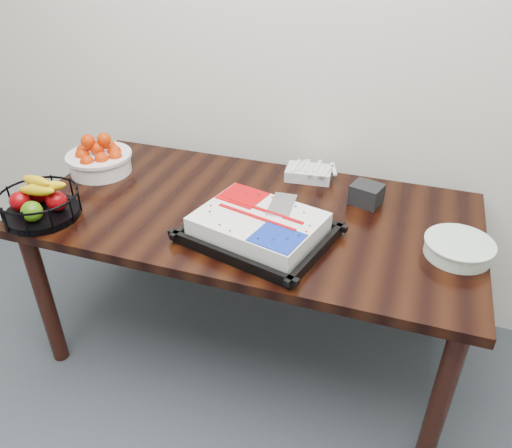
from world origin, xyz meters
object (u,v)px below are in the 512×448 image
(tangerine_bowl, at_px, (99,156))
(plate_stack, at_px, (458,248))
(fruit_basket, at_px, (40,202))
(napkin_box, at_px, (366,194))
(cake_tray, at_px, (259,227))
(table, at_px, (251,228))

(tangerine_bowl, bearing_deg, plate_stack, -5.80)
(fruit_basket, bearing_deg, napkin_box, 23.53)
(plate_stack, xyz_separation_m, napkin_box, (-0.36, 0.26, 0.01))
(cake_tray, height_order, plate_stack, cake_tray)
(cake_tray, distance_m, napkin_box, 0.51)
(napkin_box, bearing_deg, plate_stack, -36.04)
(fruit_basket, bearing_deg, plate_stack, 9.42)
(table, bearing_deg, plate_stack, -3.93)
(tangerine_bowl, relative_size, fruit_basket, 0.96)
(table, xyz_separation_m, tangerine_bowl, (-0.77, 0.10, 0.17))
(table, relative_size, tangerine_bowl, 6.14)
(fruit_basket, distance_m, napkin_box, 1.30)
(fruit_basket, xyz_separation_m, napkin_box, (1.19, 0.52, -0.02))
(fruit_basket, bearing_deg, cake_tray, 8.92)
(table, relative_size, cake_tray, 3.11)
(tangerine_bowl, height_order, napkin_box, tangerine_bowl)
(cake_tray, xyz_separation_m, napkin_box, (0.34, 0.39, -0.00))
(tangerine_bowl, distance_m, plate_stack, 1.57)
(tangerine_bowl, xyz_separation_m, napkin_box, (1.20, 0.10, -0.04))
(table, xyz_separation_m, fruit_basket, (-0.76, -0.31, 0.15))
(napkin_box, bearing_deg, fruit_basket, -156.47)
(table, bearing_deg, napkin_box, 25.68)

